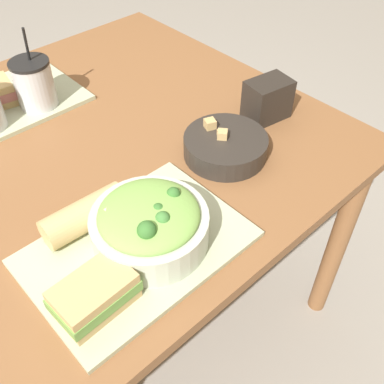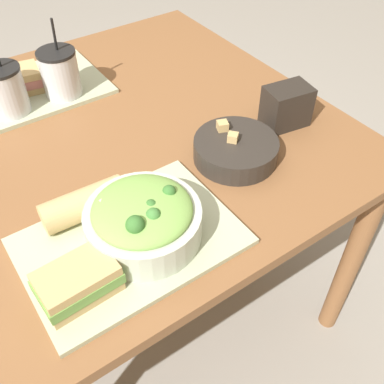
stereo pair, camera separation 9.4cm
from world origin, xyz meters
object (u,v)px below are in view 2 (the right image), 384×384
sandwich_near (78,282)px  drink_cup_red (60,74)px  sandwich_far (17,81)px  baguette_near (85,204)px  chip_bag (286,106)px  drink_cup_dark (6,91)px  soup_bowl (236,149)px  salad_bowl (143,219)px

sandwich_near → drink_cup_red: size_ratio=0.67×
sandwich_far → baguette_near: bearing=-85.2°
sandwich_near → sandwich_far: 0.74m
chip_bag → baguette_near: bearing=-169.2°
baguette_near → drink_cup_dark: 0.47m
soup_bowl → sandwich_near: (-0.47, -0.14, 0.02)m
sandwich_near → drink_cup_dark: size_ratio=0.67×
salad_bowl → sandwich_near: size_ratio=1.57×
sandwich_far → drink_cup_red: size_ratio=0.67×
sandwich_far → drink_cup_red: (0.10, -0.09, 0.03)m
salad_bowl → baguette_near: bearing=120.9°
baguette_near → sandwich_far: 0.56m
soup_bowl → drink_cup_dark: size_ratio=0.93×
baguette_near → sandwich_far: bearing=-2.5°
drink_cup_dark → chip_bag: 0.73m
salad_bowl → soup_bowl: 0.32m
sandwich_near → sandwich_far: (0.14, 0.72, 0.00)m
baguette_near → sandwich_far: baguette_near is taller
salad_bowl → soup_bowl: size_ratio=1.13×
soup_bowl → drink_cup_dark: (-0.38, 0.49, 0.04)m
sandwich_near → drink_cup_red: (0.24, 0.63, 0.03)m
soup_bowl → salad_bowl: bearing=-162.9°
salad_bowl → drink_cup_red: 0.59m
drink_cup_red → chip_bag: size_ratio=1.73×
drink_cup_red → chip_bag: drink_cup_red is taller
salad_bowl → baguette_near: (-0.07, 0.12, -0.02)m
drink_cup_red → drink_cup_dark: bearing=180.0°
soup_bowl → drink_cup_dark: bearing=128.0°
soup_bowl → baguette_near: bearing=176.6°
baguette_near → drink_cup_red: bearing=-15.1°
sandwich_far → drink_cup_red: drink_cup_red is taller
drink_cup_dark → drink_cup_red: bearing=-0.0°
soup_bowl → chip_bag: 0.20m
sandwich_far → drink_cup_dark: bearing=-110.7°
drink_cup_dark → baguette_near: bearing=-89.8°
baguette_near → chip_bag: (0.58, 0.02, 0.01)m
salad_bowl → chip_bag: bearing=14.7°
sandwich_near → baguette_near: baguette_near is taller
chip_bag → soup_bowl: bearing=-159.8°
salad_bowl → drink_cup_dark: bearing=97.1°
soup_bowl → baguette_near: (-0.38, 0.02, 0.02)m
baguette_near → drink_cup_dark: bearing=2.9°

